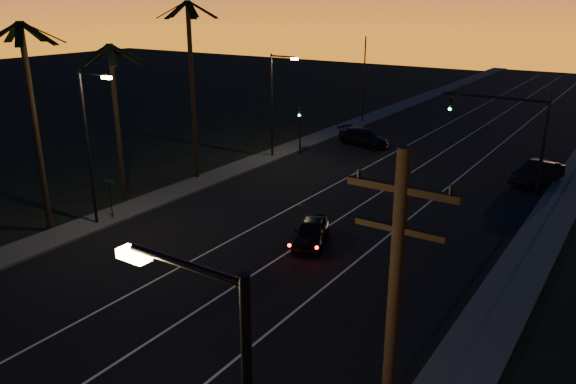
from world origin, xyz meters
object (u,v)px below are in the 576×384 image
Objects in this scene: lead_car at (311,232)px; signal_mast at (509,121)px; cross_car at (364,137)px; utility_pole at (390,367)px; right_car at (537,173)px.

signal_mast is at bearing 68.11° from lead_car.
signal_mast reaches higher than cross_car.
cross_car is at bearing 116.63° from utility_pole.
cross_car is (-13.54, 5.91, -4.03)m from signal_mast.
cross_car is (-7.34, 21.34, 0.05)m from lead_car.
right_car is (-2.60, 32.57, -4.51)m from utility_pole.
utility_pole is 32.99m from right_car.
cross_car is at bearing 167.81° from right_car.
signal_mast reaches higher than lead_car.
right_car is at bearing 54.15° from signal_mast.
lead_car is at bearing 126.22° from utility_pole.
lead_car is 19.74m from right_car.
cross_car is at bearing 156.42° from signal_mast.
right_car is (1.86, 2.58, -3.98)m from signal_mast.
utility_pole reaches higher than signal_mast.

